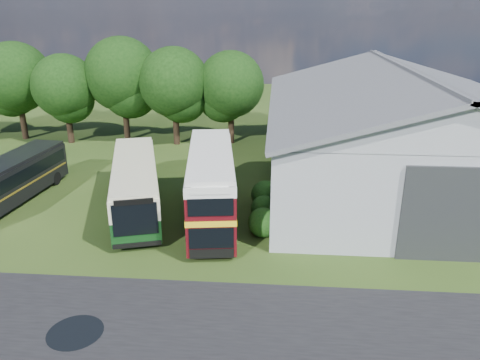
# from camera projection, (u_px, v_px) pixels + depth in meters

# --- Properties ---
(ground) EXTENTS (120.00, 120.00, 0.00)m
(ground) POSITION_uv_depth(u_px,v_px,m) (135.00, 291.00, 21.12)
(ground) COLOR #203811
(ground) RESTS_ON ground
(asphalt_road) EXTENTS (60.00, 8.00, 0.02)m
(asphalt_road) POSITION_uv_depth(u_px,v_px,m) (188.00, 339.00, 18.10)
(asphalt_road) COLOR black
(asphalt_road) RESTS_ON ground
(puddle) EXTENTS (2.20, 2.20, 0.01)m
(puddle) POSITION_uv_depth(u_px,v_px,m) (75.00, 333.00, 18.43)
(puddle) COLOR black
(puddle) RESTS_ON ground
(storage_shed) EXTENTS (18.80, 24.80, 8.15)m
(storage_shed) POSITION_uv_depth(u_px,v_px,m) (400.00, 124.00, 33.47)
(storage_shed) COLOR gray
(storage_shed) RESTS_ON ground
(tree_left_a) EXTENTS (6.46, 6.46, 9.12)m
(tree_left_a) POSITION_uv_depth(u_px,v_px,m) (16.00, 77.00, 43.27)
(tree_left_a) COLOR black
(tree_left_a) RESTS_ON ground
(tree_left_b) EXTENTS (5.78, 5.78, 8.16)m
(tree_left_b) POSITION_uv_depth(u_px,v_px,m) (64.00, 86.00, 42.18)
(tree_left_b) COLOR black
(tree_left_b) RESTS_ON ground
(tree_mid) EXTENTS (6.80, 6.80, 9.60)m
(tree_mid) POSITION_uv_depth(u_px,v_px,m) (122.00, 74.00, 42.70)
(tree_mid) COLOR black
(tree_mid) RESTS_ON ground
(tree_right_a) EXTENTS (6.26, 6.26, 8.83)m
(tree_right_a) POSITION_uv_depth(u_px,v_px,m) (174.00, 82.00, 41.57)
(tree_right_a) COLOR black
(tree_right_a) RESTS_ON ground
(tree_right_b) EXTENTS (5.98, 5.98, 8.45)m
(tree_right_b) POSITION_uv_depth(u_px,v_px,m) (231.00, 84.00, 42.03)
(tree_right_b) COLOR black
(tree_right_b) RESTS_ON ground
(shrub_front) EXTENTS (1.70, 1.70, 1.70)m
(shrub_front) POSITION_uv_depth(u_px,v_px,m) (263.00, 235.00, 26.31)
(shrub_front) COLOR #194714
(shrub_front) RESTS_ON ground
(shrub_mid) EXTENTS (1.60, 1.60, 1.60)m
(shrub_mid) POSITION_uv_depth(u_px,v_px,m) (264.00, 220.00, 28.17)
(shrub_mid) COLOR #194714
(shrub_mid) RESTS_ON ground
(shrub_back) EXTENTS (1.80, 1.80, 1.80)m
(shrub_back) POSITION_uv_depth(u_px,v_px,m) (265.00, 206.00, 30.04)
(shrub_back) COLOR #194714
(shrub_back) RESTS_ON ground
(bus_green_single) EXTENTS (5.75, 11.69, 3.15)m
(bus_green_single) POSITION_uv_depth(u_px,v_px,m) (135.00, 184.00, 29.03)
(bus_green_single) COLOR black
(bus_green_single) RESTS_ON ground
(bus_maroon_double) EXTENTS (3.90, 10.35, 4.34)m
(bus_maroon_double) POSITION_uv_depth(u_px,v_px,m) (211.00, 187.00, 27.33)
(bus_maroon_double) COLOR black
(bus_maroon_double) RESTS_ON ground
(bus_dark_single) EXTENTS (3.43, 10.57, 2.86)m
(bus_dark_single) POSITION_uv_depth(u_px,v_px,m) (8.00, 181.00, 29.96)
(bus_dark_single) COLOR black
(bus_dark_single) RESTS_ON ground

